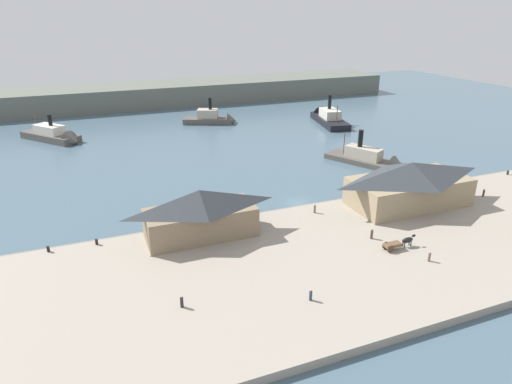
# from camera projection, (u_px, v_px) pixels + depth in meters

# --- Properties ---
(ground_plane) EXTENTS (320.00, 320.00, 0.00)m
(ground_plane) POSITION_uv_depth(u_px,v_px,m) (298.00, 203.00, 87.88)
(ground_plane) COLOR #476070
(quay_promenade) EXTENTS (110.00, 36.00, 1.20)m
(quay_promenade) POSITION_uv_depth(u_px,v_px,m) (362.00, 253.00, 68.73)
(quay_promenade) COLOR #9E9384
(quay_promenade) RESTS_ON ground
(seawall_edge) EXTENTS (110.00, 0.80, 1.00)m
(seawall_edge) POSITION_uv_depth(u_px,v_px,m) (306.00, 208.00, 84.59)
(seawall_edge) COLOR gray
(seawall_edge) RESTS_ON ground
(ferry_shed_central_terminal) EXTENTS (17.77, 7.62, 8.00)m
(ferry_shed_central_terminal) POSITION_uv_depth(u_px,v_px,m) (200.00, 213.00, 71.04)
(ferry_shed_central_terminal) COLOR #847056
(ferry_shed_central_terminal) RESTS_ON quay_promenade
(ferry_shed_west_terminal) EXTENTS (22.38, 11.08, 8.26)m
(ferry_shed_west_terminal) POSITION_uv_depth(u_px,v_px,m) (410.00, 183.00, 82.83)
(ferry_shed_west_terminal) COLOR #998466
(ferry_shed_west_terminal) RESTS_ON quay_promenade
(horse_cart) EXTENTS (5.60, 1.32, 1.87)m
(horse_cart) POSITION_uv_depth(u_px,v_px,m) (399.00, 243.00, 68.43)
(horse_cart) COLOR brown
(horse_cart) RESTS_ON quay_promenade
(pedestrian_by_tram) EXTENTS (0.41, 0.41, 1.64)m
(pedestrian_by_tram) POSITION_uv_depth(u_px,v_px,m) (182.00, 302.00, 54.94)
(pedestrian_by_tram) COLOR #232328
(pedestrian_by_tram) RESTS_ON quay_promenade
(pedestrian_standing_center) EXTENTS (0.39, 0.39, 1.56)m
(pedestrian_standing_center) POSITION_uv_depth(u_px,v_px,m) (484.00, 193.00, 87.63)
(pedestrian_standing_center) COLOR #4C3D33
(pedestrian_standing_center) RESTS_ON quay_promenade
(pedestrian_at_waters_edge) EXTENTS (0.38, 0.38, 1.55)m
(pedestrian_at_waters_edge) POSITION_uv_depth(u_px,v_px,m) (429.00, 257.00, 65.01)
(pedestrian_at_waters_edge) COLOR #6B5B4C
(pedestrian_at_waters_edge) RESTS_ON quay_promenade
(pedestrian_near_east_shed) EXTENTS (0.41, 0.41, 1.67)m
(pedestrian_near_east_shed) POSITION_uv_depth(u_px,v_px,m) (315.00, 209.00, 80.52)
(pedestrian_near_east_shed) COLOR #6B5B4C
(pedestrian_near_east_shed) RESTS_ON quay_promenade
(pedestrian_near_cart) EXTENTS (0.43, 0.43, 1.75)m
(pedestrian_near_cart) POSITION_uv_depth(u_px,v_px,m) (372.00, 234.00, 71.42)
(pedestrian_near_cart) COLOR #4C3D33
(pedestrian_near_cart) RESTS_ON quay_promenade
(pedestrian_walking_west) EXTENTS (0.39, 0.39, 1.59)m
(pedestrian_walking_west) POSITION_uv_depth(u_px,v_px,m) (311.00, 295.00, 56.24)
(pedestrian_walking_west) COLOR #33384C
(pedestrian_walking_west) RESTS_ON quay_promenade
(mooring_post_center_west) EXTENTS (0.44, 0.44, 0.90)m
(mooring_post_center_west) POSITION_uv_depth(u_px,v_px,m) (97.00, 242.00, 69.72)
(mooring_post_center_west) COLOR black
(mooring_post_center_west) RESTS_ON quay_promenade
(mooring_post_center_east) EXTENTS (0.44, 0.44, 0.90)m
(mooring_post_center_east) POSITION_uv_depth(u_px,v_px,m) (461.00, 180.00, 95.09)
(mooring_post_center_east) COLOR black
(mooring_post_center_east) RESTS_ON quay_promenade
(mooring_post_east) EXTENTS (0.44, 0.44, 0.90)m
(mooring_post_east) POSITION_uv_depth(u_px,v_px,m) (48.00, 249.00, 67.65)
(mooring_post_east) COLOR black
(mooring_post_east) RESTS_ON quay_promenade
(mooring_post_west) EXTENTS (0.44, 0.44, 0.90)m
(mooring_post_west) POSITION_uv_depth(u_px,v_px,m) (508.00, 173.00, 99.31)
(mooring_post_west) COLOR black
(mooring_post_west) RESTS_ON quay_promenade
(ferry_near_quay) EXTENTS (18.15, 11.81, 10.20)m
(ferry_near_quay) POSITION_uv_depth(u_px,v_px,m) (213.00, 119.00, 148.71)
(ferry_near_quay) COLOR #514C47
(ferry_near_quay) RESTS_ON ground
(ferry_moored_west) EXTENTS (10.87, 24.17, 11.45)m
(ferry_moored_west) POSITION_uv_depth(u_px,v_px,m) (327.00, 117.00, 150.49)
(ferry_moored_west) COLOR black
(ferry_moored_west) RESTS_ON ground
(ferry_outer_harbor) EXTENTS (17.74, 20.01, 9.37)m
(ferry_outer_harbor) POSITION_uv_depth(u_px,v_px,m) (56.00, 136.00, 128.55)
(ferry_outer_harbor) COLOR #514C47
(ferry_outer_harbor) RESTS_ON ground
(ferry_approaching_east) EXTENTS (14.59, 20.82, 10.35)m
(ferry_approaching_east) POSITION_uv_depth(u_px,v_px,m) (374.00, 161.00, 108.51)
(ferry_approaching_east) COLOR #514C47
(ferry_approaching_east) RESTS_ON ground
(far_headland) EXTENTS (180.00, 24.00, 8.00)m
(far_headland) POSITION_uv_depth(u_px,v_px,m) (176.00, 93.00, 180.95)
(far_headland) COLOR #60665B
(far_headland) RESTS_ON ground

